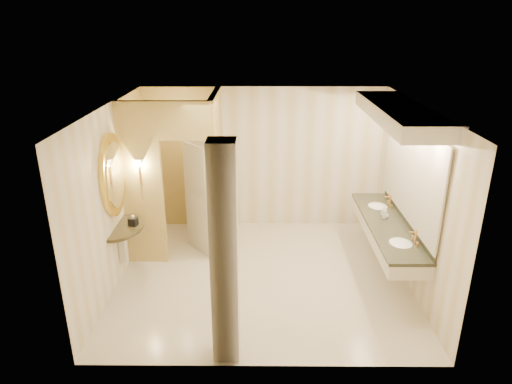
% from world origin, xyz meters
% --- Properties ---
extents(floor, '(4.50, 4.50, 0.00)m').
position_xyz_m(floor, '(0.00, 0.00, 0.00)').
color(floor, beige).
rests_on(floor, ground).
extents(ceiling, '(4.50, 4.50, 0.00)m').
position_xyz_m(ceiling, '(0.00, 0.00, 2.70)').
color(ceiling, silver).
rests_on(ceiling, wall_back).
extents(wall_back, '(4.50, 0.02, 2.70)m').
position_xyz_m(wall_back, '(0.00, 2.00, 1.35)').
color(wall_back, silver).
rests_on(wall_back, floor).
extents(wall_front, '(4.50, 0.02, 2.70)m').
position_xyz_m(wall_front, '(0.00, -2.00, 1.35)').
color(wall_front, silver).
rests_on(wall_front, floor).
extents(wall_left, '(0.02, 4.00, 2.70)m').
position_xyz_m(wall_left, '(-2.25, 0.00, 1.35)').
color(wall_left, silver).
rests_on(wall_left, floor).
extents(wall_right, '(0.02, 4.00, 2.70)m').
position_xyz_m(wall_right, '(2.25, 0.00, 1.35)').
color(wall_right, silver).
rests_on(wall_right, floor).
extents(toilet_closet, '(1.50, 1.55, 2.70)m').
position_xyz_m(toilet_closet, '(-1.14, 0.96, 1.39)').
color(toilet_closet, '#DABC72').
rests_on(toilet_closet, floor).
extents(wall_sconce, '(0.14, 0.14, 0.42)m').
position_xyz_m(wall_sconce, '(-1.93, 0.43, 1.73)').
color(wall_sconce, gold).
rests_on(wall_sconce, toilet_closet).
extents(vanity, '(0.75, 2.69, 2.09)m').
position_xyz_m(vanity, '(1.98, 0.15, 1.63)').
color(vanity, beige).
rests_on(vanity, floor).
extents(console_shelf, '(0.96, 0.96, 1.93)m').
position_xyz_m(console_shelf, '(-2.21, 0.01, 1.34)').
color(console_shelf, black).
rests_on(console_shelf, floor).
extents(pillar, '(0.31, 0.31, 2.70)m').
position_xyz_m(pillar, '(-0.45, -1.79, 1.35)').
color(pillar, beige).
rests_on(pillar, floor).
extents(tissue_box, '(0.15, 0.15, 0.12)m').
position_xyz_m(tissue_box, '(-1.99, 0.05, 0.93)').
color(tissue_box, black).
rests_on(tissue_box, console_shelf).
extents(toilet, '(0.63, 0.83, 0.75)m').
position_xyz_m(toilet, '(-1.10, 1.45, 0.38)').
color(toilet, white).
rests_on(toilet, floor).
extents(soap_bottle_a, '(0.08, 0.08, 0.15)m').
position_xyz_m(soap_bottle_a, '(1.95, 0.45, 0.95)').
color(soap_bottle_a, beige).
rests_on(soap_bottle_a, vanity).
extents(soap_bottle_b, '(0.11, 0.11, 0.12)m').
position_xyz_m(soap_bottle_b, '(1.96, 0.33, 0.93)').
color(soap_bottle_b, silver).
rests_on(soap_bottle_b, vanity).
extents(soap_bottle_c, '(0.09, 0.09, 0.20)m').
position_xyz_m(soap_bottle_c, '(1.93, 0.32, 0.98)').
color(soap_bottle_c, '#C6B28C').
rests_on(soap_bottle_c, vanity).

